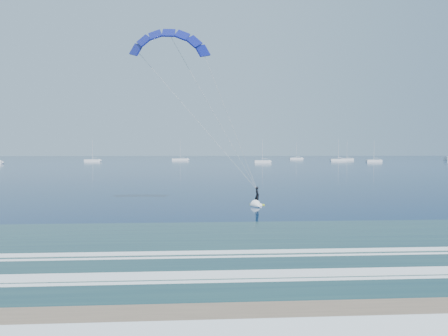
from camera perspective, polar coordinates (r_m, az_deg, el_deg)
ground at (r=14.05m, az=-17.91°, el=-21.52°), size 900.00×900.00×0.00m
kitesurfer_rig at (r=38.35m, az=-1.21°, el=7.37°), size 14.29×8.20×17.49m
sailboat_1 at (r=223.32m, az=-18.26°, el=1.04°), size 8.33×2.40×11.49m
sailboat_2 at (r=239.36m, az=-6.26°, el=1.23°), size 9.72×2.40×12.96m
sailboat_3 at (r=193.27m, az=5.51°, el=0.95°), size 7.89×2.40×11.06m
sailboat_4 at (r=272.68m, az=10.28°, el=1.35°), size 8.88×2.40×12.05m
sailboat_5 at (r=233.92m, az=16.02°, el=1.12°), size 9.05×2.40×12.30m
sailboat_6 at (r=220.05m, az=20.62°, el=0.98°), size 7.93×2.40×10.85m
sailboat_7 at (r=250.35m, az=17.15°, el=1.19°), size 7.67×2.40×11.70m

